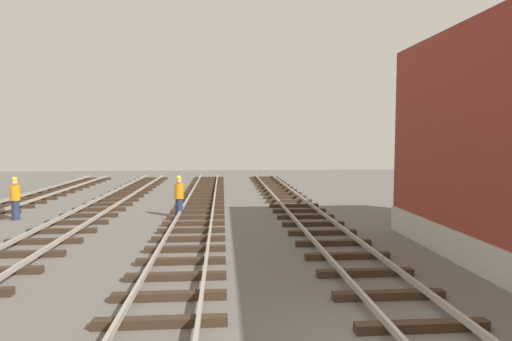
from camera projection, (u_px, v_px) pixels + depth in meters
The scene contains 2 objects.
track_worker_foreground at pixel (179, 197), 19.13m from camera, with size 0.40×0.40×1.87m.
track_worker_distant at pixel (15, 198), 18.57m from camera, with size 0.40×0.40×1.87m.
Camera 1 is at (-2.72, -6.59, 3.52)m, focal length 30.24 mm.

